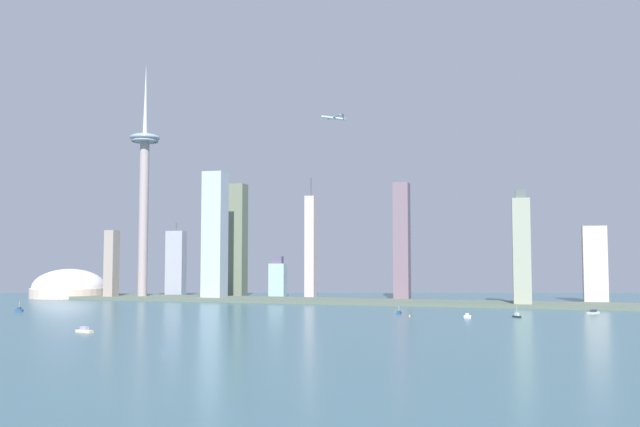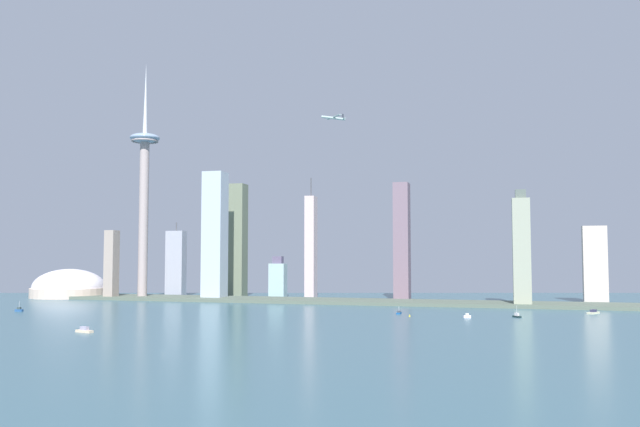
{
  "view_description": "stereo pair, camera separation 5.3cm",
  "coord_description": "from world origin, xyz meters",
  "px_view_note": "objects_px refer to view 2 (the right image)",
  "views": [
    {
      "loc": [
        194.97,
        -356.73,
        57.5
      ],
      "look_at": [
        -9.09,
        392.1,
        107.7
      ],
      "focal_mm": 36.49,
      "sensor_mm": 36.0,
      "label": 1
    },
    {
      "loc": [
        195.02,
        -356.71,
        57.5
      ],
      "look_at": [
        -9.09,
        392.1,
        107.7
      ],
      "focal_mm": 36.49,
      "sensor_mm": 36.0,
      "label": 2
    }
  ],
  "objects_px": {
    "skyscraper_0": "(522,251)",
    "boat_5": "(84,330)",
    "boat_0": "(467,316)",
    "skyscraper_7": "(278,279)",
    "skyscraper_8": "(311,247)",
    "channel_buoy_0": "(410,315)",
    "skyscraper_6": "(595,265)",
    "skyscraper_3": "(402,242)",
    "boat_4": "(593,312)",
    "boat_3": "(19,310)",
    "skyscraper_2": "(215,236)",
    "boat_1": "(399,313)",
    "skyscraper_5": "(238,240)",
    "observation_tower": "(144,180)",
    "skyscraper_4": "(176,264)",
    "skyscraper_1": "(111,265)",
    "boat_2": "(517,316)",
    "airplane": "(333,118)",
    "stadium_dome": "(69,289)"
  },
  "relations": [
    {
      "from": "boat_4",
      "to": "boat_5",
      "type": "bearing_deg",
      "value": -22.47
    },
    {
      "from": "skyscraper_6",
      "to": "skyscraper_3",
      "type": "bearing_deg",
      "value": -174.55
    },
    {
      "from": "skyscraper_8",
      "to": "boat_2",
      "type": "bearing_deg",
      "value": -40.33
    },
    {
      "from": "boat_5",
      "to": "skyscraper_6",
      "type": "bearing_deg",
      "value": -118.63
    },
    {
      "from": "skyscraper_3",
      "to": "boat_4",
      "type": "xyz_separation_m",
      "value": [
        206.67,
        -126.39,
        -73.2
      ]
    },
    {
      "from": "skyscraper_8",
      "to": "channel_buoy_0",
      "type": "height_order",
      "value": "skyscraper_8"
    },
    {
      "from": "skyscraper_4",
      "to": "skyscraper_2",
      "type": "bearing_deg",
      "value": -31.57
    },
    {
      "from": "boat_3",
      "to": "boat_4",
      "type": "distance_m",
      "value": 580.67
    },
    {
      "from": "skyscraper_2",
      "to": "boat_1",
      "type": "height_order",
      "value": "skyscraper_2"
    },
    {
      "from": "skyscraper_6",
      "to": "boat_1",
      "type": "xyz_separation_m",
      "value": [
        -207.87,
        -198.51,
        -45.47
      ]
    },
    {
      "from": "skyscraper_1",
      "to": "skyscraper_8",
      "type": "xyz_separation_m",
      "value": [
        245.51,
        101.65,
        24.37
      ]
    },
    {
      "from": "skyscraper_7",
      "to": "boat_5",
      "type": "bearing_deg",
      "value": -90.71
    },
    {
      "from": "boat_2",
      "to": "boat_5",
      "type": "xyz_separation_m",
      "value": [
        -315.46,
        -209.73,
        0.11
      ]
    },
    {
      "from": "skyscraper_5",
      "to": "skyscraper_1",
      "type": "bearing_deg",
      "value": -145.75
    },
    {
      "from": "skyscraper_0",
      "to": "skyscraper_5",
      "type": "bearing_deg",
      "value": 166.9
    },
    {
      "from": "boat_0",
      "to": "boat_5",
      "type": "relative_size",
      "value": 0.44
    },
    {
      "from": "skyscraper_6",
      "to": "boat_4",
      "type": "height_order",
      "value": "skyscraper_6"
    },
    {
      "from": "boat_0",
      "to": "boat_5",
      "type": "bearing_deg",
      "value": 15.48
    },
    {
      "from": "boat_0",
      "to": "skyscraper_7",
      "type": "bearing_deg",
      "value": -61.54
    },
    {
      "from": "skyscraper_5",
      "to": "boat_2",
      "type": "distance_m",
      "value": 436.09
    },
    {
      "from": "skyscraper_0",
      "to": "boat_5",
      "type": "xyz_separation_m",
      "value": [
        -325.32,
        -339.28,
        -61.16
      ]
    },
    {
      "from": "skyscraper_8",
      "to": "boat_3",
      "type": "xyz_separation_m",
      "value": [
        -229.0,
        -291.8,
        -68.14
      ]
    },
    {
      "from": "channel_buoy_0",
      "to": "boat_0",
      "type": "bearing_deg",
      "value": -0.14
    },
    {
      "from": "skyscraper_3",
      "to": "boat_0",
      "type": "xyz_separation_m",
      "value": [
        88.27,
        -201.64,
        -73.15
      ]
    },
    {
      "from": "airplane",
      "to": "skyscraper_0",
      "type": "bearing_deg",
      "value": 135.67
    },
    {
      "from": "skyscraper_4",
      "to": "skyscraper_7",
      "type": "relative_size",
      "value": 1.85
    },
    {
      "from": "skyscraper_1",
      "to": "boat_2",
      "type": "bearing_deg",
      "value": -13.53
    },
    {
      "from": "stadium_dome",
      "to": "boat_5",
      "type": "bearing_deg",
      "value": -52.24
    },
    {
      "from": "observation_tower",
      "to": "skyscraper_8",
      "type": "distance_m",
      "value": 242.31
    },
    {
      "from": "skyscraper_2",
      "to": "boat_1",
      "type": "distance_m",
      "value": 305.53
    },
    {
      "from": "skyscraper_6",
      "to": "skyscraper_7",
      "type": "xyz_separation_m",
      "value": [
        -406.73,
        13.05,
        -21.38
      ]
    },
    {
      "from": "skyscraper_7",
      "to": "skyscraper_8",
      "type": "xyz_separation_m",
      "value": [
        46.06,
        5.28,
        44.59
      ]
    },
    {
      "from": "skyscraper_0",
      "to": "boat_5",
      "type": "distance_m",
      "value": 474.01
    },
    {
      "from": "skyscraper_1",
      "to": "skyscraper_6",
      "type": "xyz_separation_m",
      "value": [
        606.18,
        83.32,
        1.16
      ]
    },
    {
      "from": "skyscraper_4",
      "to": "skyscraper_5",
      "type": "relative_size",
      "value": 0.66
    },
    {
      "from": "skyscraper_5",
      "to": "channel_buoy_0",
      "type": "distance_m",
      "value": 368.19
    },
    {
      "from": "skyscraper_3",
      "to": "boat_3",
      "type": "xyz_separation_m",
      "value": [
        -360.34,
        -251.6,
        -73.1
      ]
    },
    {
      "from": "skyscraper_1",
      "to": "boat_2",
      "type": "height_order",
      "value": "skyscraper_1"
    },
    {
      "from": "boat_1",
      "to": "airplane",
      "type": "xyz_separation_m",
      "value": [
        -97.71,
        124.3,
        225.95
      ]
    },
    {
      "from": "skyscraper_3",
      "to": "channel_buoy_0",
      "type": "relative_size",
      "value": 75.78
    },
    {
      "from": "airplane",
      "to": "boat_5",
      "type": "bearing_deg",
      "value": 28.92
    },
    {
      "from": "boat_2",
      "to": "skyscraper_4",
      "type": "bearing_deg",
      "value": -158.39
    },
    {
      "from": "skyscraper_5",
      "to": "boat_1",
      "type": "relative_size",
      "value": 16.32
    },
    {
      "from": "skyscraper_2",
      "to": "skyscraper_6",
      "type": "distance_m",
      "value": 473.69
    },
    {
      "from": "stadium_dome",
      "to": "skyscraper_4",
      "type": "relative_size",
      "value": 0.98
    },
    {
      "from": "skyscraper_4",
      "to": "boat_3",
      "type": "xyz_separation_m",
      "value": [
        -39.52,
        -262.37,
        -44.42
      ]
    },
    {
      "from": "skyscraper_8",
      "to": "channel_buoy_0",
      "type": "xyz_separation_m",
      "value": [
        166.54,
        -241.71,
        -68.78
      ]
    },
    {
      "from": "boat_1",
      "to": "boat_2",
      "type": "relative_size",
      "value": 0.89
    },
    {
      "from": "skyscraper_5",
      "to": "boat_1",
      "type": "bearing_deg",
      "value": -39.16
    },
    {
      "from": "skyscraper_5",
      "to": "boat_1",
      "type": "height_order",
      "value": "skyscraper_5"
    }
  ]
}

